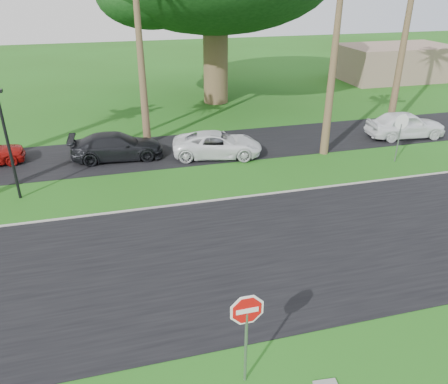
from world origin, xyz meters
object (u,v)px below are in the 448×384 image
stop_sign_far (401,128)px  car_dark (117,146)px  car_pickup (405,125)px  car_minivan (217,145)px  stop_sign_near (247,322)px

stop_sign_far → car_dark: (-13.73, 4.01, -1.10)m
stop_sign_far → car_pickup: (2.73, 3.17, -1.01)m
car_pickup → stop_sign_far: bearing=144.5°
car_minivan → car_pickup: size_ratio=1.03×
car_dark → car_pickup: size_ratio=1.04×
car_minivan → car_dark: bearing=91.2°
stop_sign_far → car_pickup: 4.31m
car_dark → car_pickup: (16.46, -0.84, 0.09)m
stop_sign_far → car_pickup: bearing=-130.8°
stop_sign_far → car_dark: 14.35m
stop_sign_far → car_dark: stop_sign_far is taller
car_minivan → car_pickup: 11.37m
car_dark → car_minivan: (5.10, -0.97, -0.04)m
car_dark → stop_sign_far: bearing=-104.0°
stop_sign_near → stop_sign_far: bearing=43.7°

